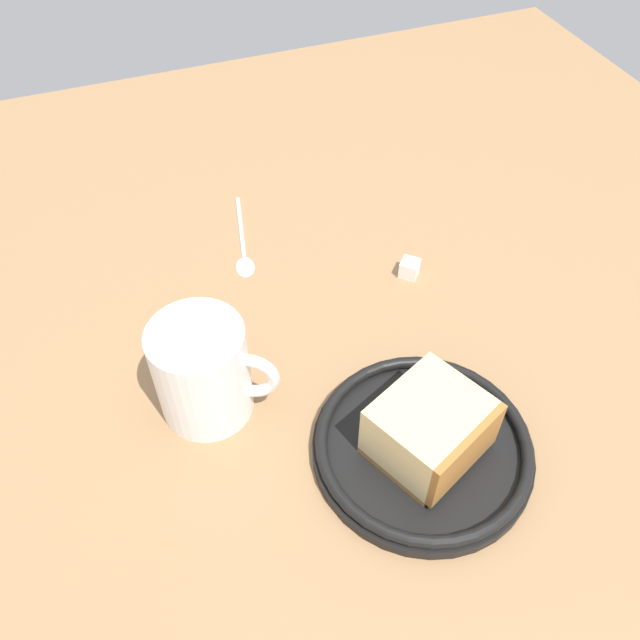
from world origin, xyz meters
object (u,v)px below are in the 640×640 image
at_px(tea_mug, 204,371).
at_px(sugar_cube, 409,268).
at_px(small_plate, 423,446).
at_px(cake_slice, 430,429).
at_px(teaspoon, 243,250).

bearing_deg(tea_mug, sugar_cube, -69.68).
bearing_deg(sugar_cube, small_plate, 157.17).
height_order(tea_mug, sugar_cube, tea_mug).
distance_m(cake_slice, teaspoon, 0.30).
xyz_separation_m(cake_slice, tea_mug, (0.11, 0.15, 0.01)).
bearing_deg(small_plate, sugar_cube, -22.83).
relative_size(small_plate, sugar_cube, 9.96).
bearing_deg(cake_slice, small_plate, 24.38).
height_order(small_plate, tea_mug, tea_mug).
bearing_deg(cake_slice, teaspoon, 13.72).
distance_m(small_plate, tea_mug, 0.19).
bearing_deg(cake_slice, tea_mug, 53.97).
xyz_separation_m(small_plate, teaspoon, (0.29, 0.07, -0.01)).
bearing_deg(cake_slice, sugar_cube, -22.29).
relative_size(small_plate, tea_mug, 1.81).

